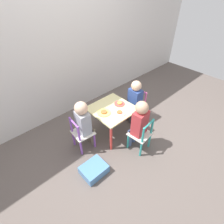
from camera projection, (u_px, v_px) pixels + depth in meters
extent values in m
plane|color=#5B514C|center=(112.00, 131.00, 2.75)|extent=(6.00, 6.00, 0.00)
cube|color=silver|center=(67.00, 31.00, 2.46)|extent=(6.00, 0.06, 2.60)
cube|color=beige|center=(112.00, 109.00, 2.48)|extent=(0.57, 0.57, 0.02)
cylinder|color=#DB3D38|center=(111.00, 138.00, 2.34)|extent=(0.04, 0.04, 0.43)
cylinder|color=yellow|center=(136.00, 121.00, 2.61)|extent=(0.04, 0.04, 0.43)
cylinder|color=green|center=(88.00, 120.00, 2.63)|extent=(0.04, 0.04, 0.43)
cylinder|color=#387AD1|center=(113.00, 106.00, 2.90)|extent=(0.04, 0.04, 0.43)
cube|color=silver|center=(135.00, 105.00, 2.83)|extent=(0.27, 0.27, 0.02)
cylinder|color=#E5599E|center=(126.00, 111.00, 2.93)|extent=(0.03, 0.03, 0.26)
cylinder|color=#E5599E|center=(135.00, 118.00, 2.80)|extent=(0.03, 0.03, 0.26)
cylinder|color=#E5599E|center=(134.00, 106.00, 3.03)|extent=(0.03, 0.03, 0.26)
cylinder|color=#E5599E|center=(144.00, 112.00, 2.91)|extent=(0.03, 0.03, 0.26)
cylinder|color=#E5599E|center=(136.00, 94.00, 2.87)|extent=(0.03, 0.03, 0.26)
cylinder|color=#E5599E|center=(145.00, 100.00, 2.74)|extent=(0.03, 0.03, 0.26)
cylinder|color=#E5599E|center=(141.00, 91.00, 2.74)|extent=(0.03, 0.21, 0.02)
cube|color=silver|center=(140.00, 134.00, 2.33)|extent=(0.29, 0.29, 0.02)
cylinder|color=teal|center=(137.00, 133.00, 2.53)|extent=(0.03, 0.03, 0.26)
cylinder|color=teal|center=(128.00, 141.00, 2.41)|extent=(0.03, 0.03, 0.26)
cylinder|color=teal|center=(149.00, 140.00, 2.43)|extent=(0.03, 0.03, 0.26)
cylinder|color=teal|center=(141.00, 149.00, 2.30)|extent=(0.03, 0.03, 0.26)
cylinder|color=teal|center=(152.00, 127.00, 2.26)|extent=(0.03, 0.03, 0.26)
cylinder|color=teal|center=(143.00, 136.00, 2.14)|extent=(0.03, 0.03, 0.26)
cylinder|color=teal|center=(149.00, 124.00, 2.13)|extent=(0.21, 0.05, 0.02)
cube|color=silver|center=(83.00, 132.00, 2.35)|extent=(0.28, 0.28, 0.02)
cylinder|color=#8E51BC|center=(95.00, 140.00, 2.42)|extent=(0.03, 0.03, 0.26)
cylinder|color=#8E51BC|center=(87.00, 132.00, 2.55)|extent=(0.03, 0.03, 0.26)
cylinder|color=#8E51BC|center=(81.00, 148.00, 2.32)|extent=(0.03, 0.03, 0.26)
cylinder|color=#8E51BC|center=(74.00, 138.00, 2.45)|extent=(0.03, 0.03, 0.26)
cylinder|color=#8E51BC|center=(79.00, 134.00, 2.16)|extent=(0.03, 0.03, 0.26)
cylinder|color=#8E51BC|center=(71.00, 125.00, 2.29)|extent=(0.03, 0.03, 0.26)
cylinder|color=#8E51BC|center=(74.00, 123.00, 2.15)|extent=(0.04, 0.21, 0.02)
cylinder|color=#38383D|center=(127.00, 113.00, 2.88)|extent=(0.07, 0.07, 0.27)
cylinder|color=#38383D|center=(132.00, 116.00, 2.82)|extent=(0.07, 0.07, 0.27)
cube|color=#2D478E|center=(135.00, 98.00, 2.72)|extent=(0.15, 0.21, 0.29)
sphere|color=#DBB293|center=(136.00, 86.00, 2.59)|extent=(0.16, 0.16, 0.16)
cylinder|color=#4C608E|center=(134.00, 134.00, 2.50)|extent=(0.07, 0.07, 0.27)
cylinder|color=#4C608E|center=(130.00, 138.00, 2.44)|extent=(0.07, 0.07, 0.27)
cube|color=#B23338|center=(140.00, 123.00, 2.23)|extent=(0.21, 0.16, 0.35)
sphere|color=tan|center=(142.00, 108.00, 2.07)|extent=(0.16, 0.16, 0.16)
cylinder|color=#7A6B5B|center=(93.00, 137.00, 2.46)|extent=(0.07, 0.07, 0.27)
cylinder|color=#7A6B5B|center=(89.00, 133.00, 2.52)|extent=(0.07, 0.07, 0.27)
cube|color=#999EA8|center=(83.00, 122.00, 2.25)|extent=(0.16, 0.21, 0.32)
sphere|color=#DBB293|center=(81.00, 108.00, 2.11)|extent=(0.17, 0.17, 0.17)
cylinder|color=#E54C47|center=(120.00, 104.00, 2.55)|extent=(0.15, 0.15, 0.01)
cylinder|color=gold|center=(120.00, 103.00, 2.54)|extent=(0.07, 0.07, 0.02)
cylinder|color=white|center=(120.00, 113.00, 2.38)|extent=(0.17, 0.17, 0.01)
cylinder|color=#CC6633|center=(120.00, 112.00, 2.37)|extent=(0.08, 0.08, 0.02)
cylinder|color=#EADB66|center=(104.00, 113.00, 2.39)|extent=(0.18, 0.18, 0.01)
cylinder|color=#CC6633|center=(104.00, 112.00, 2.38)|extent=(0.08, 0.08, 0.02)
cube|color=#4C7FB7|center=(94.00, 170.00, 2.15)|extent=(0.30, 0.25, 0.11)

